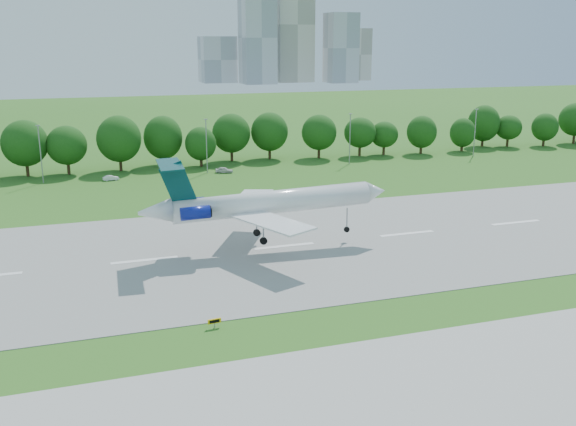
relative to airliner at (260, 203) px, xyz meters
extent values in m
plane|color=#295D18|center=(23.51, -25.07, -6.88)|extent=(600.00, 600.00, 0.00)
cube|color=gray|center=(23.51, -0.07, -6.84)|extent=(400.00, 45.00, 0.08)
cylinder|color=#382314|center=(-36.49, 66.93, -5.08)|extent=(0.70, 0.70, 3.60)
sphere|color=#134010|center=(-36.49, 66.93, -0.68)|extent=(8.40, 8.40, 8.40)
cylinder|color=#382314|center=(3.51, 66.93, -5.08)|extent=(0.70, 0.70, 3.60)
sphere|color=#134010|center=(3.51, 66.93, -0.68)|extent=(8.40, 8.40, 8.40)
cylinder|color=#382314|center=(43.51, 66.93, -5.08)|extent=(0.70, 0.70, 3.60)
sphere|color=#134010|center=(43.51, 66.93, -0.68)|extent=(8.40, 8.40, 8.40)
cylinder|color=#382314|center=(83.51, 66.93, -5.08)|extent=(0.70, 0.70, 3.60)
sphere|color=#134010|center=(83.51, 66.93, -0.68)|extent=(8.40, 8.40, 8.40)
cylinder|color=gray|center=(-31.49, 56.93, -0.88)|extent=(0.24, 0.24, 12.00)
cube|color=gray|center=(-31.49, 56.93, 5.22)|extent=(0.90, 0.25, 0.18)
cylinder|color=gray|center=(3.51, 56.93, -0.88)|extent=(0.24, 0.24, 12.00)
cube|color=gray|center=(3.51, 56.93, 5.22)|extent=(0.90, 0.25, 0.18)
cylinder|color=gray|center=(38.51, 56.93, -0.88)|extent=(0.24, 0.24, 12.00)
cube|color=gray|center=(38.51, 56.93, 5.22)|extent=(0.90, 0.25, 0.18)
cylinder|color=gray|center=(73.51, 56.93, -0.88)|extent=(0.24, 0.24, 12.00)
cube|color=gray|center=(73.51, 56.93, 5.22)|extent=(0.90, 0.25, 0.18)
cube|color=#B2B2B7|center=(98.51, 354.93, 24.12)|extent=(22.00, 22.00, 62.00)
cube|color=beige|center=(128.51, 369.93, 33.12)|extent=(26.00, 26.00, 80.00)
cube|color=#B2B2B7|center=(158.51, 349.93, 17.12)|extent=(20.00, 20.00, 48.00)
cube|color=beige|center=(181.51, 374.93, 12.12)|extent=(18.00, 18.00, 38.00)
cube|color=#B2B2B7|center=(75.51, 379.93, 9.12)|extent=(24.00, 24.00, 32.00)
cylinder|color=white|center=(1.79, -0.07, -0.07)|extent=(28.59, 4.47, 4.33)
cone|color=white|center=(17.48, -0.71, 0.49)|extent=(3.28, 3.44, 3.42)
cone|color=white|center=(-14.65, 0.60, -0.29)|extent=(4.79, 3.50, 3.47)
cube|color=white|center=(-0.18, -6.62, -1.08)|extent=(9.11, 13.17, 0.41)
cube|color=white|center=(0.36, 6.61, -1.08)|extent=(9.85, 13.10, 0.41)
cube|color=#05393B|center=(-11.44, 0.47, 3.37)|extent=(4.98, 0.67, 6.43)
cube|color=#05393B|center=(-12.39, 0.50, 6.08)|extent=(3.40, 9.10, 0.32)
cylinder|color=navy|center=(-9.65, -2.07, -0.20)|extent=(4.10, 1.96, 1.94)
cylinder|color=navy|center=(-9.45, 2.85, -0.20)|extent=(4.10, 1.96, 1.94)
cylinder|color=gray|center=(13.13, -0.54, -3.39)|extent=(0.19, 0.19, 3.31)
cylinder|color=black|center=(13.13, -0.54, -5.04)|extent=(0.86, 0.32, 0.85)
cylinder|color=gray|center=(-0.18, -2.08, -3.39)|extent=(0.23, 0.23, 3.31)
cylinder|color=black|center=(-0.18, -2.08, -5.04)|extent=(1.06, 0.47, 1.04)
cylinder|color=gray|center=(-0.02, 2.08, -3.39)|extent=(0.23, 0.23, 3.31)
cylinder|color=black|center=(-0.02, 2.08, -5.04)|extent=(1.06, 0.47, 1.04)
cube|color=gray|center=(-11.77, -23.81, -6.57)|extent=(0.10, 0.10, 0.63)
cube|color=yellow|center=(-11.77, -23.81, -6.12)|extent=(1.44, 0.30, 0.49)
cube|color=black|center=(-11.76, -23.91, -6.12)|extent=(1.07, 0.13, 0.31)
imported|color=white|center=(-17.80, 55.14, -6.34)|extent=(3.45, 1.65, 1.09)
imported|color=silver|center=(7.09, 55.52, -6.22)|extent=(4.21, 2.78, 1.33)
camera|label=1|loc=(-23.66, -84.61, 22.07)|focal=40.00mm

